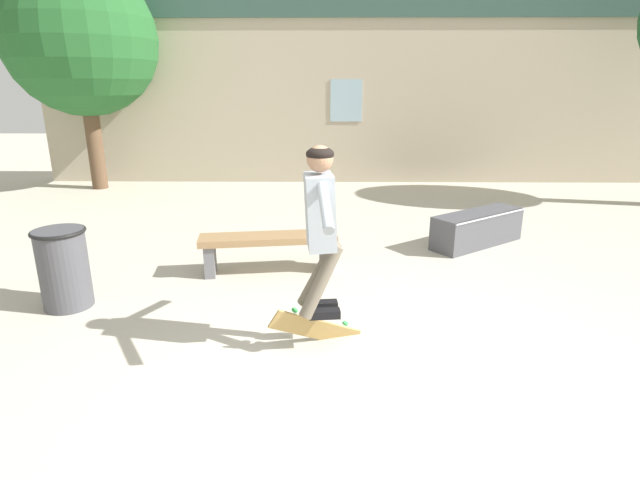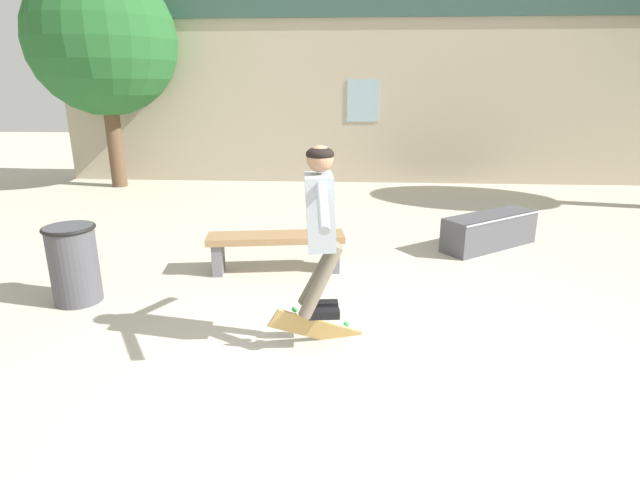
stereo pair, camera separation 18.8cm
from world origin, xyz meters
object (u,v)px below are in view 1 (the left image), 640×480
at_px(tree_left, 81,41).
at_px(skateboard_flipping, 316,329).
at_px(skate_ledge, 477,228).
at_px(trash_bin, 64,267).
at_px(skater, 320,218).
at_px(park_bench, 268,245).

distance_m(tree_left, skateboard_flipping, 8.80).
xyz_separation_m(skate_ledge, trash_bin, (-4.77, -2.12, 0.19)).
bearing_deg(skater, tree_left, 119.37).
bearing_deg(tree_left, skater, -54.29).
height_order(park_bench, trash_bin, trash_bin).
relative_size(tree_left, skate_ledge, 3.09).
relative_size(tree_left, trash_bin, 5.54).
distance_m(park_bench, skate_ledge, 3.03).
bearing_deg(tree_left, skateboard_flipping, -54.24).
relative_size(park_bench, trash_bin, 2.04).
xyz_separation_m(tree_left, skater, (4.90, -6.81, -1.86)).
bearing_deg(park_bench, skate_ledge, 13.47).
relative_size(trash_bin, skateboard_flipping, 1.00).
bearing_deg(skater, park_bench, 103.42).
bearing_deg(skateboard_flipping, trash_bin, 138.05).
bearing_deg(skate_ledge, park_bench, 165.44).
bearing_deg(skater, skateboard_flipping, 113.40).
relative_size(skate_ledge, skateboard_flipping, 1.80).
height_order(trash_bin, skater, skater).
distance_m(park_bench, trash_bin, 2.19).
bearing_deg(tree_left, park_bench, -49.74).
distance_m(trash_bin, skateboard_flipping, 2.67).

